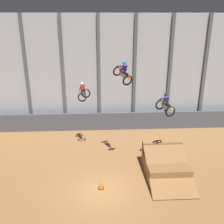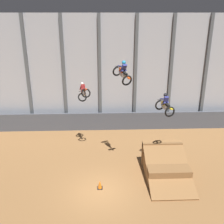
{
  "view_description": "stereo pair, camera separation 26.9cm",
  "coord_description": "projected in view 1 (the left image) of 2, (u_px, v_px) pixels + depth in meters",
  "views": [
    {
      "loc": [
        -0.05,
        -14.09,
        10.8
      ],
      "look_at": [
        0.95,
        4.98,
        3.63
      ],
      "focal_mm": 42.0,
      "sensor_mm": 36.0,
      "label": 1
    },
    {
      "loc": [
        0.22,
        -14.1,
        10.8
      ],
      "look_at": [
        0.95,
        4.98,
        3.63
      ],
      "focal_mm": 42.0,
      "sensor_mm": 36.0,
      "label": 2
    }
  ],
  "objects": [
    {
      "name": "rider_bike_center_air",
      "position": [
        123.0,
        73.0,
        17.34
      ],
      "size": [
        1.34,
        1.86,
        1.62
      ],
      "rotation": [
        0.26,
        0.0,
        0.42
      ],
      "color": "black"
    },
    {
      "name": "traffic_cone_near_ramp",
      "position": [
        101.0,
        185.0,
        17.19
      ],
      "size": [
        0.36,
        0.36,
        0.58
      ],
      "color": "black",
      "rests_on": "ground_plane"
    },
    {
      "name": "ground_plane",
      "position": [
        101.0,
        192.0,
        16.97
      ],
      "size": [
        60.0,
        60.0,
        0.0
      ],
      "primitive_type": "plane",
      "color": "olive"
    },
    {
      "name": "lower_barrier",
      "position": [
        100.0,
        122.0,
        25.71
      ],
      "size": [
        31.36,
        0.2,
        1.77
      ],
      "color": "#474C56",
      "rests_on": "ground_plane"
    },
    {
      "name": "rider_bike_left_air",
      "position": [
        83.0,
        92.0,
        20.61
      ],
      "size": [
        1.22,
        1.82,
        1.67
      ],
      "rotation": [
        -0.51,
        0.0,
        0.32
      ],
      "color": "black"
    },
    {
      "name": "dirt_ramp",
      "position": [
        165.0,
        164.0,
        18.77
      ],
      "size": [
        2.96,
        4.56,
        2.04
      ],
      "color": "brown",
      "rests_on": "ground_plane"
    },
    {
      "name": "rider_bike_right_air",
      "position": [
        165.0,
        105.0,
        17.69
      ],
      "size": [
        1.1,
        1.79,
        1.44
      ],
      "rotation": [
        0.01,
        0.0,
        0.27
      ],
      "color": "black"
    },
    {
      "name": "arena_back_wall",
      "position": [
        99.0,
        74.0,
        24.88
      ],
      "size": [
        32.0,
        0.4,
        10.91
      ],
      "color": "#A3A8B2",
      "rests_on": "ground_plane"
    }
  ]
}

